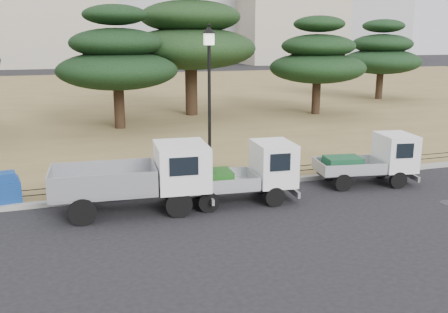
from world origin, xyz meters
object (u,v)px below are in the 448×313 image
object	(u,v)px
truck_large	(141,175)
truck_kei_front	(247,173)
truck_kei_rear	(372,160)
street_lamp	(209,80)

from	to	relation	value
truck_large	truck_kei_front	size ratio (longest dim) A/B	1.29
truck_kei_front	truck_kei_rear	distance (m)	4.96
truck_kei_rear	truck_kei_front	bearing A→B (deg)	-166.12
truck_large	street_lamp	xyz separation A→B (m)	(2.66, 1.65, 2.64)
truck_kei_front	truck_kei_rear	world-z (taller)	truck_kei_front
truck_kei_rear	street_lamp	bearing A→B (deg)	174.93
truck_large	truck_kei_front	bearing A→B (deg)	1.71
truck_kei_rear	street_lamp	distance (m)	6.46
truck_large	street_lamp	bearing A→B (deg)	36.69
truck_kei_rear	street_lamp	xyz separation A→B (m)	(-5.61, 1.45, 2.86)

